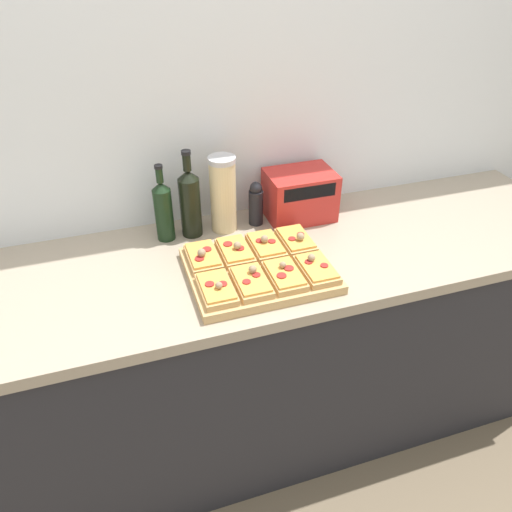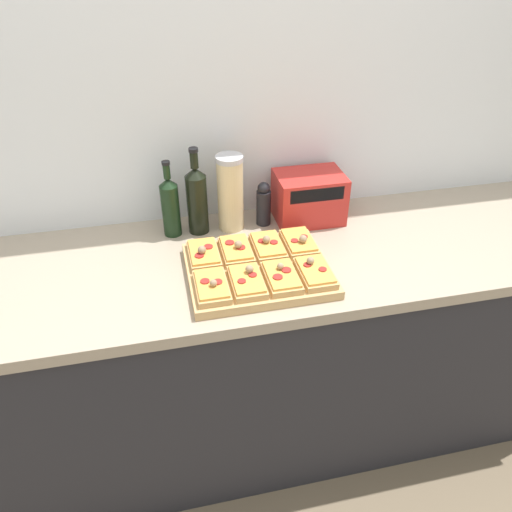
# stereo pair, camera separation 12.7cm
# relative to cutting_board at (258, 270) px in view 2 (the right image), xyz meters

# --- Properties ---
(ground_plane) EXTENTS (12.00, 12.00, 0.00)m
(ground_plane) POSITION_rel_cutting_board_xyz_m (-0.04, -0.22, -0.91)
(ground_plane) COLOR brown
(wall_back) EXTENTS (6.00, 0.06, 2.50)m
(wall_back) POSITION_rel_cutting_board_xyz_m (-0.04, 0.45, 0.34)
(wall_back) COLOR silver
(wall_back) RESTS_ON ground_plane
(kitchen_counter) EXTENTS (2.63, 0.67, 0.89)m
(kitchen_counter) POSITION_rel_cutting_board_xyz_m (-0.04, 0.10, -0.46)
(kitchen_counter) COLOR #232328
(kitchen_counter) RESTS_ON ground_plane
(cutting_board) EXTENTS (0.45, 0.37, 0.03)m
(cutting_board) POSITION_rel_cutting_board_xyz_m (0.00, 0.00, 0.00)
(cutting_board) COLOR tan
(cutting_board) RESTS_ON kitchen_counter
(pizza_slice_back_left) EXTENTS (0.10, 0.17, 0.06)m
(pizza_slice_back_left) POSITION_rel_cutting_board_xyz_m (-0.16, 0.09, 0.03)
(pizza_slice_back_left) COLOR tan
(pizza_slice_back_left) RESTS_ON cutting_board
(pizza_slice_back_midleft) EXTENTS (0.10, 0.17, 0.05)m
(pizza_slice_back_midleft) POSITION_rel_cutting_board_xyz_m (-0.05, 0.09, 0.03)
(pizza_slice_back_midleft) COLOR tan
(pizza_slice_back_midleft) RESTS_ON cutting_board
(pizza_slice_back_midright) EXTENTS (0.10, 0.17, 0.05)m
(pizza_slice_back_midright) POSITION_rel_cutting_board_xyz_m (0.05, 0.09, 0.03)
(pizza_slice_back_midright) COLOR tan
(pizza_slice_back_midright) RESTS_ON cutting_board
(pizza_slice_back_right) EXTENTS (0.10, 0.17, 0.05)m
(pizza_slice_back_right) POSITION_rel_cutting_board_xyz_m (0.16, 0.09, 0.03)
(pizza_slice_back_right) COLOR tan
(pizza_slice_back_right) RESTS_ON cutting_board
(pizza_slice_front_left) EXTENTS (0.10, 0.17, 0.05)m
(pizza_slice_front_left) POSITION_rel_cutting_board_xyz_m (-0.16, -0.09, 0.03)
(pizza_slice_front_left) COLOR tan
(pizza_slice_front_left) RESTS_ON cutting_board
(pizza_slice_front_midleft) EXTENTS (0.10, 0.17, 0.05)m
(pizza_slice_front_midleft) POSITION_rel_cutting_board_xyz_m (-0.05, -0.09, 0.03)
(pizza_slice_front_midleft) COLOR tan
(pizza_slice_front_midleft) RESTS_ON cutting_board
(pizza_slice_front_midright) EXTENTS (0.10, 0.17, 0.05)m
(pizza_slice_front_midright) POSITION_rel_cutting_board_xyz_m (0.05, -0.09, 0.03)
(pizza_slice_front_midright) COLOR tan
(pizza_slice_front_midright) RESTS_ON cutting_board
(pizza_slice_front_right) EXTENTS (0.10, 0.17, 0.05)m
(pizza_slice_front_right) POSITION_rel_cutting_board_xyz_m (0.16, -0.09, 0.03)
(pizza_slice_front_right) COLOR tan
(pizza_slice_front_right) RESTS_ON cutting_board
(olive_oil_bottle) EXTENTS (0.06, 0.06, 0.28)m
(olive_oil_bottle) POSITION_rel_cutting_board_xyz_m (-0.25, 0.31, 0.10)
(olive_oil_bottle) COLOR black
(olive_oil_bottle) RESTS_ON kitchen_counter
(wine_bottle) EXTENTS (0.07, 0.07, 0.32)m
(wine_bottle) POSITION_rel_cutting_board_xyz_m (-0.15, 0.31, 0.12)
(wine_bottle) COLOR black
(wine_bottle) RESTS_ON kitchen_counter
(grain_jar_tall) EXTENTS (0.10, 0.10, 0.28)m
(grain_jar_tall) POSITION_rel_cutting_board_xyz_m (-0.03, 0.31, 0.13)
(grain_jar_tall) COLOR beige
(grain_jar_tall) RESTS_ON kitchen_counter
(pepper_mill) EXTENTS (0.05, 0.05, 0.17)m
(pepper_mill) POSITION_rel_cutting_board_xyz_m (0.09, 0.31, 0.07)
(pepper_mill) COLOR black
(pepper_mill) RESTS_ON kitchen_counter
(toaster_oven) EXTENTS (0.27, 0.18, 0.18)m
(toaster_oven) POSITION_rel_cutting_board_xyz_m (0.26, 0.31, 0.08)
(toaster_oven) COLOR red
(toaster_oven) RESTS_ON kitchen_counter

